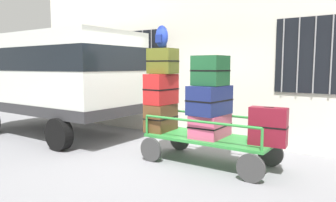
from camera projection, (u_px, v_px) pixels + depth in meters
ground_plane at (156, 160)px, 6.08m from camera, size 40.00×40.00×0.00m
building_wall at (211, 37)px, 7.62m from camera, size 12.00×0.37×5.00m
van at (55, 74)px, 8.27m from camera, size 4.60×2.19×2.58m
luggage_cart at (209, 142)px, 5.81m from camera, size 2.39×1.06×0.50m
cart_railing at (210, 120)px, 5.77m from camera, size 2.26×0.92×0.37m
suitcase_left_bottom at (161, 117)px, 6.35m from camera, size 0.46×0.72×0.53m
suitcase_left_middle at (161, 89)px, 6.29m from camera, size 0.45×0.66×0.60m
suitcase_left_top at (163, 61)px, 6.28m from camera, size 0.54×0.45×0.50m
suitcase_midleft_bottom at (210, 125)px, 5.80m from camera, size 0.54×0.81×0.42m
suitcase_midleft_middle at (210, 100)px, 5.71m from camera, size 0.61×0.82×0.52m
suitcase_midleft_top at (210, 71)px, 5.67m from camera, size 0.56×0.55×0.53m
suitcase_center_bottom at (268, 126)px, 5.13m from camera, size 0.62×0.31×0.63m
backpack at (162, 37)px, 6.22m from camera, size 0.27×0.22×0.44m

